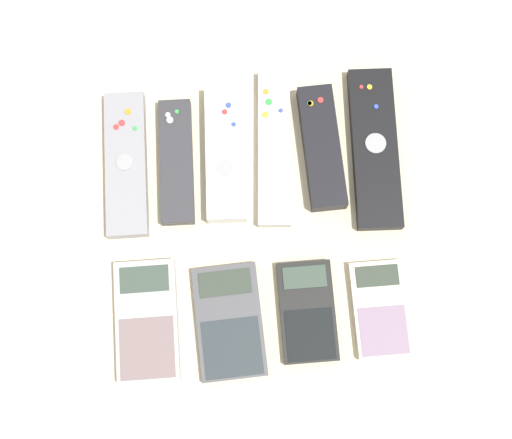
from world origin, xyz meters
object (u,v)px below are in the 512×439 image
remote_0 (126,164)px  remote_4 (322,148)px  calculator_2 (307,312)px  calculator_1 (229,322)px  remote_3 (274,148)px  calculator_0 (147,320)px  calculator_3 (380,309)px  remote_1 (176,162)px  remote_5 (375,148)px  remote_2 (225,154)px

remote_0 → remote_4: bearing=1.4°
calculator_2 → calculator_1: bearing=-177.2°
remote_3 → calculator_0: size_ratio=1.41×
calculator_1 → calculator_3: calculator_3 is taller
remote_1 → remote_3: (0.13, 0.01, -0.00)m
remote_0 → remote_1: remote_0 is taller
remote_5 → calculator_1: size_ratio=1.49×
remote_1 → remote_3: same height
remote_3 → remote_4: (0.06, -0.00, 0.00)m
remote_0 → remote_1: bearing=-0.1°
remote_4 → remote_2: bearing=177.8°
remote_1 → remote_4: size_ratio=1.00×
remote_5 → calculator_0: bearing=-144.5°
remote_2 → calculator_0: 0.24m
remote_2 → remote_4: bearing=2.1°
remote_3 → calculator_0: 0.28m
calculator_0 → calculator_1: bearing=-4.9°
calculator_2 → remote_5: bearing=62.3°
remote_1 → remote_4: bearing=2.5°
remote_2 → remote_1: bearing=-173.9°
remote_0 → calculator_3: bearing=-33.5°
remote_2 → remote_4: (0.13, 0.00, 0.00)m
remote_0 → remote_5: remote_0 is taller
remote_3 → calculator_1: remote_3 is taller
calculator_1 → calculator_2: 0.10m
remote_2 → calculator_1: bearing=-90.1°
calculator_0 → calculator_1: calculator_0 is taller
remote_1 → remote_4: (0.19, 0.01, 0.00)m
remote_0 → calculator_3: (0.31, -0.21, -0.00)m
calculator_3 → remote_3: bearing=117.4°
calculator_1 → remote_1: bearing=102.2°
remote_2 → calculator_1: (-0.01, -0.22, -0.01)m
remote_0 → calculator_3: remote_0 is taller
remote_5 → remote_4: bearing=178.3°
remote_5 → calculator_1: (-0.20, -0.21, -0.00)m
remote_0 → remote_3: remote_0 is taller
remote_5 → calculator_1: remote_5 is taller
remote_4 → calculator_1: 0.26m
calculator_0 → calculator_3: 0.29m
calculator_0 → remote_0: bearing=95.2°
remote_3 → remote_5: (0.13, -0.01, 0.00)m
remote_1 → calculator_3: remote_1 is taller
remote_4 → calculator_0: 0.32m
calculator_1 → calculator_2: size_ratio=1.15×
remote_3 → calculator_3: 0.25m
calculator_1 → calculator_2: bearing=0.6°
calculator_1 → calculator_0: bearing=172.6°
remote_0 → remote_1: size_ratio=1.16×
remote_1 → remote_4: 0.19m
remote_5 → calculator_1: 0.30m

